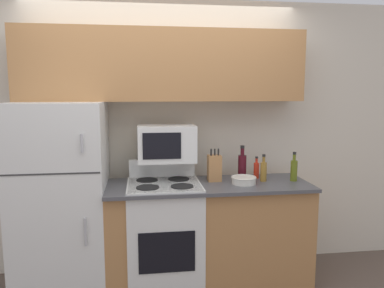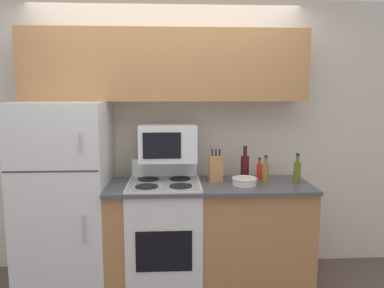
{
  "view_description": "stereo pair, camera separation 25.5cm",
  "coord_description": "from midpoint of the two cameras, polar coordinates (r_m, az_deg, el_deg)",
  "views": [
    {
      "loc": [
        -0.2,
        -2.82,
        1.71
      ],
      "look_at": [
        0.22,
        0.26,
        1.27
      ],
      "focal_mm": 35.0,
      "sensor_mm": 36.0,
      "label": 1
    },
    {
      "loc": [
        0.05,
        -2.84,
        1.71
      ],
      "look_at": [
        0.22,
        0.26,
        1.27
      ],
      "focal_mm": 35.0,
      "sensor_mm": 36.0,
      "label": 2
    }
  ],
  "objects": [
    {
      "name": "refrigerator",
      "position": [
        3.41,
        -21.25,
        -7.8
      ],
      "size": [
        0.74,
        0.74,
        1.62
      ],
      "color": "white",
      "rests_on": "ground_plane"
    },
    {
      "name": "knife_block",
      "position": [
        3.31,
        1.23,
        -3.69
      ],
      "size": [
        0.12,
        0.1,
        0.29
      ],
      "color": "#B27A47",
      "rests_on": "lower_cabinets"
    },
    {
      "name": "bottle_olive_oil",
      "position": [
        3.4,
        13.21,
        -3.84
      ],
      "size": [
        0.06,
        0.06,
        0.26
      ],
      "color": "#5B6619",
      "rests_on": "lower_cabinets"
    },
    {
      "name": "bottle_wine_red",
      "position": [
        3.44,
        5.55,
        -3.25
      ],
      "size": [
        0.08,
        0.08,
        0.3
      ],
      "color": "#470F19",
      "rests_on": "lower_cabinets"
    },
    {
      "name": "wall_back",
      "position": [
        3.6,
        -6.55,
        1.08
      ],
      "size": [
        8.0,
        0.05,
        2.55
      ],
      "color": "beige",
      "rests_on": "ground_plane"
    },
    {
      "name": "bowl",
      "position": [
        3.24,
        5.66,
        -5.49
      ],
      "size": [
        0.22,
        0.22,
        0.06
      ],
      "color": "silver",
      "rests_on": "lower_cabinets"
    },
    {
      "name": "upper_cabinets",
      "position": [
        3.39,
        -6.65,
        11.76
      ],
      "size": [
        2.49,
        0.35,
        0.62
      ],
      "color": "#B27A47",
      "rests_on": "refrigerator"
    },
    {
      "name": "microwave",
      "position": [
        3.28,
        -6.12,
        0.08
      ],
      "size": [
        0.5,
        0.31,
        0.32
      ],
      "color": "white",
      "rests_on": "stove"
    },
    {
      "name": "bottle_vinegar",
      "position": [
        3.34,
        8.7,
        -4.07
      ],
      "size": [
        0.06,
        0.06,
        0.24
      ],
      "color": "olive",
      "rests_on": "lower_cabinets"
    },
    {
      "name": "bottle_hot_sauce",
      "position": [
        3.45,
        7.71,
        -3.91
      ],
      "size": [
        0.05,
        0.05,
        0.2
      ],
      "color": "red",
      "rests_on": "lower_cabinets"
    },
    {
      "name": "lower_cabinets",
      "position": [
        3.39,
        0.3,
        -13.54
      ],
      "size": [
        1.75,
        0.63,
        0.92
      ],
      "color": "#B27A47",
      "rests_on": "ground_plane"
    },
    {
      "name": "stove",
      "position": [
        3.35,
        -6.46,
        -13.51
      ],
      "size": [
        0.62,
        0.61,
        1.09
      ],
      "color": "white",
      "rests_on": "ground_plane"
    }
  ]
}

